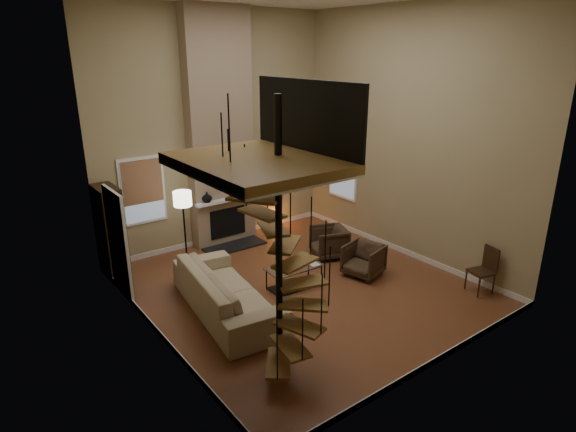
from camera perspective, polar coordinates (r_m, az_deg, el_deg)
ground at (r=9.81m, az=1.41°, el=-8.39°), size 6.00×6.50×0.01m
back_wall at (r=11.57m, az=-8.60°, el=10.09°), size 6.00×0.02×5.50m
front_wall at (r=6.71m, az=18.99°, el=2.67°), size 6.00×0.02×5.50m
left_wall at (r=7.45m, az=-16.95°, el=4.47°), size 0.02×6.50×5.50m
right_wall at (r=10.96m, az=14.14°, el=9.23°), size 0.02×6.50×5.50m
baseboard_back at (r=12.27m, az=-7.96°, el=-2.42°), size 6.00×0.02×0.12m
baseboard_front at (r=7.87m, az=16.75°, el=-16.42°), size 6.00×0.02×0.12m
baseboard_left at (r=8.51m, az=-15.10°, el=-13.30°), size 0.02×6.50×0.12m
baseboard_right at (r=11.70m, az=13.05°, el=-3.84°), size 0.02×6.50×0.12m
chimney_breast at (r=11.40m, az=-8.14°, el=9.98°), size 1.60×0.38×5.50m
hearth at (r=11.74m, az=-6.36°, el=-3.57°), size 1.50×0.60×0.04m
firebox at (r=11.78m, az=-7.17°, el=-0.75°), size 0.95×0.02×0.72m
mantel at (r=11.53m, az=-7.09°, el=1.94°), size 1.70×0.18×0.06m
mirror_frame at (r=11.37m, az=-7.41°, el=5.87°), size 0.94×0.10×0.94m
mirror_disc at (r=11.38m, az=-7.44°, el=5.88°), size 0.80×0.01×0.80m
vase_left at (r=11.27m, az=-9.65°, el=2.23°), size 0.24×0.24×0.25m
vase_right at (r=11.81m, az=-4.69°, el=3.14°), size 0.20×0.20×0.21m
window_back at (r=11.03m, az=-16.94°, el=3.02°), size 1.02×0.06×1.52m
window_right at (r=12.50m, az=6.59°, el=5.60°), size 0.06×1.02×1.52m
entry_door at (r=9.62m, az=-19.50°, el=-3.23°), size 0.10×1.05×2.16m
loft at (r=6.18m, az=-3.03°, el=6.99°), size 1.70×2.20×1.09m
spiral_stair at (r=6.78m, az=-1.01°, el=-4.79°), size 1.47×1.47×4.06m
hutch at (r=10.63m, az=-20.41°, el=-1.80°), size 0.41×0.88×1.96m
sofa at (r=8.86m, az=-7.46°, el=-8.88°), size 1.51×3.04×0.85m
armchair_near at (r=11.09m, az=5.27°, el=-3.07°), size 0.99×0.98×0.70m
armchair_far at (r=10.30m, az=9.18°, el=-5.05°), size 0.90×0.89×0.68m
coffee_table at (r=9.65m, az=0.75°, el=-6.96°), size 1.15×0.62×0.44m
bowl at (r=9.59m, az=0.57°, el=-5.71°), size 0.40×0.40×0.10m
book at (r=9.67m, az=2.95°, el=-5.77°), size 0.21×0.27×0.02m
floor_lamp at (r=10.44m, az=-12.43°, el=1.32°), size 0.39×0.39×1.71m
accent_lamp at (r=12.88m, az=-1.15°, el=-0.26°), size 0.15×0.15×0.55m
side_chair at (r=10.14m, az=22.45°, el=-5.68°), size 0.51×0.49×0.92m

